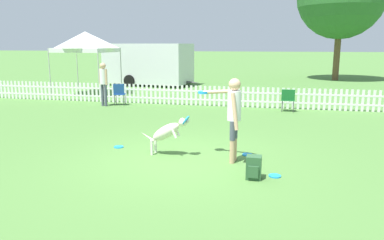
% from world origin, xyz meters
% --- Properties ---
extents(ground_plane, '(240.00, 240.00, 0.00)m').
position_xyz_m(ground_plane, '(0.00, 0.00, 0.00)').
color(ground_plane, '#4C7A38').
extents(handler_person, '(0.97, 0.74, 1.75)m').
position_xyz_m(handler_person, '(1.00, 0.16, 1.10)').
color(handler_person, tan).
rests_on(handler_person, ground_plane).
extents(leaping_dog, '(1.17, 0.36, 0.92)m').
position_xyz_m(leaping_dog, '(-0.45, 0.29, 0.54)').
color(leaping_dog, beige).
rests_on(leaping_dog, ground_plane).
extents(frisbee_near_handler, '(0.23, 0.23, 0.02)m').
position_xyz_m(frisbee_near_handler, '(-1.77, 0.64, 0.01)').
color(frisbee_near_handler, '#1E8CD8').
rests_on(frisbee_near_handler, ground_plane).
extents(frisbee_near_dog, '(0.23, 0.23, 0.02)m').
position_xyz_m(frisbee_near_dog, '(1.90, -0.57, 0.01)').
color(frisbee_near_dog, '#1E8CD8').
rests_on(frisbee_near_dog, ground_plane).
extents(frisbee_midfield, '(0.23, 0.23, 0.02)m').
position_xyz_m(frisbee_midfield, '(1.28, 0.69, 0.01)').
color(frisbee_midfield, '#1E8CD8').
rests_on(frisbee_midfield, ground_plane).
extents(backpack_on_grass, '(0.27, 0.28, 0.43)m').
position_xyz_m(backpack_on_grass, '(1.51, -0.78, 0.21)').
color(backpack_on_grass, '#2D5633').
rests_on(backpack_on_grass, ground_plane).
extents(picket_fence, '(25.11, 0.04, 0.80)m').
position_xyz_m(picket_fence, '(0.00, 7.17, 0.40)').
color(picket_fence, white).
rests_on(picket_fence, ground_plane).
extents(folding_chair_blue_left, '(0.53, 0.54, 0.87)m').
position_xyz_m(folding_chair_blue_left, '(-4.31, 6.47, 0.53)').
color(folding_chair_blue_left, '#333338').
rests_on(folding_chair_blue_left, ground_plane).
extents(folding_chair_green_right, '(0.48, 0.50, 0.83)m').
position_xyz_m(folding_chair_green_right, '(2.25, 6.50, 0.50)').
color(folding_chair_green_right, '#333338').
rests_on(folding_chair_green_right, ground_plane).
extents(canopy_tent_main, '(2.50, 2.50, 3.00)m').
position_xyz_m(canopy_tent_main, '(-7.17, 9.22, 2.52)').
color(canopy_tent_main, '#B2B2B2').
rests_on(canopy_tent_main, ground_plane).
extents(spectator_standing, '(0.39, 0.27, 1.71)m').
position_xyz_m(spectator_standing, '(-4.84, 6.19, 1.04)').
color(spectator_standing, '#474C5B').
rests_on(spectator_standing, ground_plane).
extents(equipment_trailer, '(5.90, 3.04, 2.45)m').
position_xyz_m(equipment_trailer, '(-5.72, 13.92, 1.29)').
color(equipment_trailer, silver).
rests_on(equipment_trailer, ground_plane).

